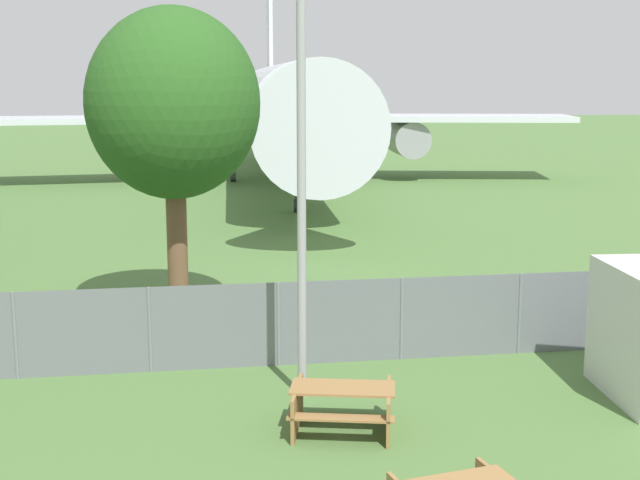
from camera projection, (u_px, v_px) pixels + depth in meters
perimeter_fence at (278, 324)px, 17.89m from camera, size 56.07×0.07×1.73m
airplane at (282, 108)px, 47.88m from camera, size 32.85×41.33×13.10m
picnic_bench_open_grass at (343, 403)px, 14.64m from camera, size 2.00×1.77×0.76m
tree_left_of_cabin at (173, 105)px, 20.30m from camera, size 3.98×3.98×7.35m
light_mast at (301, 103)px, 15.38m from camera, size 0.44×0.44×8.84m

